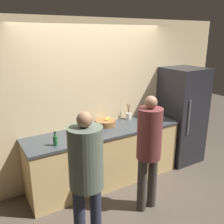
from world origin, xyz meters
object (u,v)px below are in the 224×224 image
object	(u,v)px
cup_yellow	(149,117)
person_left	(86,170)
bottle_green	(55,140)
utensil_crock	(128,116)
fruit_bowl	(106,123)
person_center	(149,146)
refrigerator	(181,115)

from	to	relation	value
cup_yellow	person_left	bearing A→B (deg)	-148.10
bottle_green	utensil_crock	bearing A→B (deg)	15.25
fruit_bowl	bottle_green	size ratio (longest dim) A/B	1.63
bottle_green	cup_yellow	xyz separation A→B (m)	(1.77, 0.19, -0.03)
person_left	person_center	distance (m)	1.00
refrigerator	person_center	xyz separation A→B (m)	(-1.47, -0.85, 0.06)
refrigerator	utensil_crock	world-z (taller)	refrigerator
fruit_bowl	bottle_green	distance (m)	1.01
bottle_green	cup_yellow	size ratio (longest dim) A/B	2.04
refrigerator	bottle_green	bearing A→B (deg)	-176.77
person_center	fruit_bowl	bearing A→B (deg)	93.56
refrigerator	person_left	size ratio (longest dim) A/B	1.10
person_center	bottle_green	bearing A→B (deg)	145.16
fruit_bowl	bottle_green	bearing A→B (deg)	-161.11
person_left	bottle_green	size ratio (longest dim) A/B	8.10
refrigerator	cup_yellow	size ratio (longest dim) A/B	18.10
person_center	cup_yellow	xyz separation A→B (m)	(0.74, 0.91, 0.01)
person_center	bottle_green	xyz separation A→B (m)	(-1.02, 0.71, 0.04)
person_center	bottle_green	distance (m)	1.25
person_center	fruit_bowl	xyz separation A→B (m)	(-0.06, 1.04, 0.01)
person_left	person_center	size ratio (longest dim) A/B	1.00
fruit_bowl	bottle_green	xyz separation A→B (m)	(-0.96, -0.33, 0.03)
person_left	utensil_crock	world-z (taller)	person_left
person_center	cup_yellow	distance (m)	1.17
person_center	fruit_bowl	size ratio (longest dim) A/B	4.98
person_left	bottle_green	bearing A→B (deg)	92.54
person_center	cup_yellow	size ratio (longest dim) A/B	16.52
person_left	bottle_green	distance (m)	0.88
refrigerator	bottle_green	size ratio (longest dim) A/B	8.89
person_left	fruit_bowl	xyz separation A→B (m)	(0.92, 1.21, -0.01)
bottle_green	cup_yellow	world-z (taller)	bottle_green
utensil_crock	fruit_bowl	bearing A→B (deg)	-172.05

